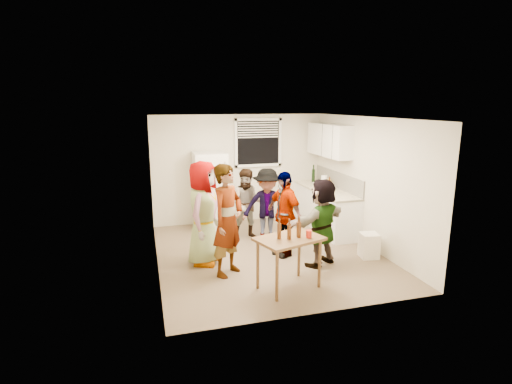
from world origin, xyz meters
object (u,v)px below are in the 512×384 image
object	(u,v)px
trash_bin	(369,244)
kettle	(319,187)
guest_back_left	(248,238)
wine_bottle	(313,182)
beer_bottle_table	(279,239)
guest_black	(283,254)
refrigerator	(210,191)
beer_bottle_counter	(329,193)
guest_stripe	(228,273)
guest_back_right	(267,242)
guest_grey	(205,262)
blue_cup	(330,197)
red_cup	(309,238)
serving_table	(288,288)
guest_orange	(320,264)

from	to	relation	value
trash_bin	kettle	bearing A→B (deg)	91.62
guest_back_left	kettle	bearing A→B (deg)	26.18
wine_bottle	beer_bottle_table	distance (m)	3.95
guest_back_left	guest_black	bearing A→B (deg)	-58.05
beer_bottle_table	guest_back_left	xyz separation A→B (m)	(0.15, 2.38, -0.80)
refrigerator	beer_bottle_counter	size ratio (longest dim) A/B	6.72
guest_stripe	guest_back_right	bearing A→B (deg)	6.98
guest_black	guest_grey	bearing A→B (deg)	-108.66
refrigerator	guest_back_left	size ratio (longest dim) A/B	1.17
wine_bottle	guest_grey	size ratio (longest dim) A/B	0.17
kettle	guest_black	bearing A→B (deg)	-118.54
kettle	blue_cup	xyz separation A→B (m)	(-0.21, -1.00, 0.00)
kettle	blue_cup	distance (m)	1.02
beer_bottle_counter	red_cup	xyz separation A→B (m)	(-1.44, -2.30, -0.10)
guest_grey	guest_stripe	xyz separation A→B (m)	(0.31, -0.57, 0.00)
kettle	guest_back_right	distance (m)	1.91
blue_cup	refrigerator	bearing A→B (deg)	146.15
red_cup	blue_cup	bearing A→B (deg)	56.16
serving_table	red_cup	world-z (taller)	red_cup
wine_bottle	guest_orange	size ratio (longest dim) A/B	0.20
beer_bottle_counter	guest_back_left	distance (m)	1.96
refrigerator	guest_back_left	xyz separation A→B (m)	(0.62, -0.94, -0.85)
trash_bin	guest_stripe	distance (m)	2.61
beer_bottle_counter	blue_cup	size ratio (longest dim) A/B	1.90
trash_bin	guest_black	size ratio (longest dim) A/B	0.29
trash_bin	guest_black	world-z (taller)	trash_bin
wine_bottle	guest_back_left	world-z (taller)	wine_bottle
guest_grey	red_cup	bearing A→B (deg)	-107.94
guest_back_right	guest_back_left	bearing A→B (deg)	144.59
beer_bottle_table	red_cup	size ratio (longest dim) A/B	2.06
beer_bottle_counter	trash_bin	xyz separation A→B (m)	(0.11, -1.47, -0.65)
refrigerator	beer_bottle_counter	world-z (taller)	refrigerator
beer_bottle_counter	red_cup	world-z (taller)	beer_bottle_counter
kettle	guest_back_left	bearing A→B (deg)	-151.72
refrigerator	kettle	distance (m)	2.45
guest_stripe	guest_black	distance (m)	1.28
beer_bottle_counter	beer_bottle_table	distance (m)	2.92
kettle	beer_bottle_table	size ratio (longest dim) A/B	1.01
red_cup	wine_bottle	bearing A→B (deg)	65.25
beer_bottle_table	guest_black	distance (m)	1.63
guest_orange	refrigerator	bearing A→B (deg)	-88.61
serving_table	guest_back_left	bearing A→B (deg)	90.28
wine_bottle	trash_bin	bearing A→B (deg)	-90.90
wine_bottle	serving_table	size ratio (longest dim) A/B	0.32
trash_bin	guest_black	bearing A→B (deg)	159.01
wine_bottle	guest_orange	world-z (taller)	wine_bottle
refrigerator	guest_back_left	bearing A→B (deg)	-56.63
beer_bottle_table	guest_orange	world-z (taller)	beer_bottle_table
guest_stripe	guest_orange	xyz separation A→B (m)	(1.63, -0.05, 0.00)
guest_grey	beer_bottle_table	bearing A→B (deg)	-117.53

